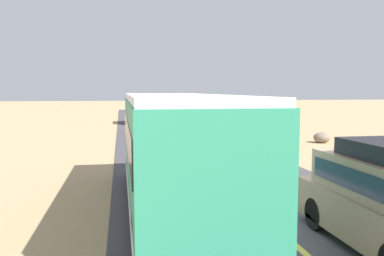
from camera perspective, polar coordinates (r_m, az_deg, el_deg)
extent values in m
plane|color=tan|center=(10.62, 10.77, -12.99)|extent=(240.00, 240.00, 0.00)
cube|color=#423F44|center=(10.62, 10.77, -12.93)|extent=(8.00, 120.00, 0.02)
cube|color=#D8CC4C|center=(10.62, 10.77, -12.87)|extent=(0.16, 117.60, 0.00)
cylinder|color=black|center=(10.15, 17.49, -11.66)|extent=(0.26, 0.76, 0.76)
cylinder|color=black|center=(10.99, 25.22, -10.61)|extent=(0.26, 0.76, 0.76)
cube|color=#B2332D|center=(34.00, -1.33, 2.87)|extent=(2.50, 2.20, 2.20)
cube|color=#192333|center=(33.99, -1.33, 3.63)|extent=(2.53, 1.54, 0.70)
cube|color=brown|center=(28.77, 0.34, 0.21)|extent=(2.50, 6.40, 0.24)
cylinder|color=silver|center=(31.60, -2.83, 2.89)|extent=(0.12, 0.12, 2.20)
cylinder|color=silver|center=(31.99, 1.41, 2.92)|extent=(0.12, 0.12, 2.20)
cylinder|color=silver|center=(25.39, -1.01, 2.27)|extent=(0.12, 0.12, 2.20)
cylinder|color=silver|center=(25.87, 4.21, 2.32)|extent=(0.12, 0.12, 2.20)
cube|color=silver|center=(28.52, -2.05, 1.29)|extent=(0.08, 6.30, 0.12)
cube|color=silver|center=(28.97, 2.69, 1.35)|extent=(0.08, 6.30, 0.12)
cube|color=silver|center=(25.63, 1.63, 0.82)|extent=(2.40, 0.08, 0.12)
cube|color=silver|center=(28.50, -2.06, 2.17)|extent=(0.08, 6.30, 0.12)
cube|color=silver|center=(28.94, 2.70, 2.22)|extent=(0.08, 6.30, 0.12)
cube|color=silver|center=(25.60, 1.63, 1.80)|extent=(2.40, 0.08, 0.12)
cube|color=silver|center=(28.47, -2.06, 3.05)|extent=(0.08, 6.30, 0.12)
cube|color=silver|center=(28.92, 2.70, 3.09)|extent=(0.08, 6.30, 0.12)
cube|color=silver|center=(25.57, 1.64, 2.79)|extent=(2.40, 0.08, 0.12)
cube|color=silver|center=(28.46, -2.06, 3.94)|extent=(0.08, 6.30, 0.12)
cube|color=silver|center=(28.90, 2.70, 3.96)|extent=(0.08, 6.30, 0.12)
cube|color=silver|center=(25.56, 1.64, 3.77)|extent=(2.40, 0.08, 0.12)
ellipsoid|color=#8C6B4C|center=(28.65, 0.34, 4.13)|extent=(1.75, 3.84, 0.70)
cylinder|color=black|center=(33.93, -3.14, 0.74)|extent=(0.32, 1.10, 1.10)
cylinder|color=black|center=(34.27, 0.48, 0.80)|extent=(0.32, 1.10, 1.10)
cylinder|color=black|center=(27.34, -1.42, -0.38)|extent=(0.32, 1.10, 1.10)
cylinder|color=black|center=(27.76, 3.03, -0.30)|extent=(0.32, 1.10, 1.10)
cube|color=#2D8C66|center=(10.81, -2.55, -3.19)|extent=(2.50, 10.00, 2.70)
cube|color=white|center=(10.69, -2.58, 4.41)|extent=(2.45, 9.80, 0.16)
cube|color=#192333|center=(10.75, -2.56, -0.70)|extent=(2.54, 9.20, 0.80)
cube|color=silver|center=(11.04, -2.52, -9.10)|extent=(2.53, 9.80, 0.36)
cylinder|color=black|center=(14.13, -8.75, -6.14)|extent=(0.30, 1.00, 1.00)
cylinder|color=black|center=(14.35, 0.11, -5.90)|extent=(0.30, 1.00, 1.00)
cylinder|color=black|center=(7.87, -7.48, -15.60)|extent=(0.30, 1.00, 1.00)
cylinder|color=black|center=(8.26, 8.47, -14.58)|extent=(0.30, 1.00, 1.00)
cube|color=silver|center=(40.65, -8.23, 1.65)|extent=(1.90, 4.60, 0.90)
cube|color=silver|center=(40.46, -8.23, 2.84)|extent=(1.75, 3.59, 0.80)
cube|color=#192333|center=(40.46, -8.23, 2.87)|extent=(1.79, 3.22, 0.44)
cube|color=silver|center=(38.46, -8.10, 0.95)|extent=(1.86, 0.20, 0.24)
cube|color=red|center=(38.35, -9.35, 1.68)|extent=(0.16, 0.06, 0.14)
cube|color=red|center=(38.41, -6.87, 1.72)|extent=(0.16, 0.06, 0.14)
cylinder|color=black|center=(42.08, -9.40, 1.35)|extent=(0.26, 0.76, 0.76)
cylinder|color=black|center=(42.13, -7.17, 1.39)|extent=(0.26, 0.76, 0.76)
cylinder|color=black|center=(39.23, -9.34, 1.06)|extent=(0.26, 0.76, 0.76)
cylinder|color=black|center=(39.29, -6.95, 1.10)|extent=(0.26, 0.76, 0.76)
ellipsoid|color=#84705B|center=(42.56, 12.66, 1.09)|extent=(0.65, 0.64, 0.43)
ellipsoid|color=#756656|center=(26.62, 18.16, -1.32)|extent=(1.07, 1.01, 0.67)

